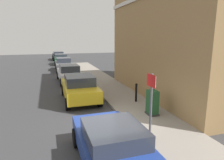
{
  "coord_description": "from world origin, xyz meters",
  "views": [
    {
      "loc": [
        -2.21,
        -7.61,
        3.67
      ],
      "look_at": [
        1.33,
        3.53,
        1.2
      ],
      "focal_mm": 32.41,
      "sensor_mm": 36.0,
      "label": 1
    }
  ],
  "objects_px": {
    "car_grey": "(64,64)",
    "car_green": "(61,59)",
    "car_yellow": "(80,88)",
    "car_black": "(58,55)",
    "utility_cabinet": "(152,103)",
    "bollard_near_cabinet": "(136,92)",
    "car_blue": "(113,146)",
    "car_white": "(69,73)",
    "street_sign": "(151,95)"
  },
  "relations": [
    {
      "from": "car_yellow",
      "to": "bollard_near_cabinet",
      "type": "distance_m",
      "value": 3.3
    },
    {
      "from": "street_sign",
      "to": "bollard_near_cabinet",
      "type": "bearing_deg",
      "value": 72.9
    },
    {
      "from": "car_grey",
      "to": "bollard_near_cabinet",
      "type": "relative_size",
      "value": 4.11
    },
    {
      "from": "car_grey",
      "to": "street_sign",
      "type": "distance_m",
      "value": 17.25
    },
    {
      "from": "car_grey",
      "to": "car_white",
      "type": "bearing_deg",
      "value": -179.51
    },
    {
      "from": "car_white",
      "to": "car_black",
      "type": "height_order",
      "value": "car_white"
    },
    {
      "from": "car_grey",
      "to": "utility_cabinet",
      "type": "xyz_separation_m",
      "value": [
        2.81,
        -15.34,
        -0.05
      ]
    },
    {
      "from": "car_white",
      "to": "car_green",
      "type": "xyz_separation_m",
      "value": [
        0.13,
        11.77,
        0.01
      ]
    },
    {
      "from": "car_blue",
      "to": "bollard_near_cabinet",
      "type": "distance_m",
      "value": 5.87
    },
    {
      "from": "car_white",
      "to": "car_grey",
      "type": "bearing_deg",
      "value": -1.87
    },
    {
      "from": "car_black",
      "to": "utility_cabinet",
      "type": "height_order",
      "value": "car_black"
    },
    {
      "from": "bollard_near_cabinet",
      "to": "car_grey",
      "type": "bearing_deg",
      "value": 102.33
    },
    {
      "from": "car_white",
      "to": "utility_cabinet",
      "type": "distance_m",
      "value": 9.42
    },
    {
      "from": "street_sign",
      "to": "car_white",
      "type": "bearing_deg",
      "value": 99.36
    },
    {
      "from": "car_black",
      "to": "street_sign",
      "type": "relative_size",
      "value": 1.96
    },
    {
      "from": "street_sign",
      "to": "car_yellow",
      "type": "bearing_deg",
      "value": 107.59
    },
    {
      "from": "car_black",
      "to": "street_sign",
      "type": "height_order",
      "value": "street_sign"
    },
    {
      "from": "car_white",
      "to": "street_sign",
      "type": "bearing_deg",
      "value": -172.16
    },
    {
      "from": "utility_cabinet",
      "to": "car_white",
      "type": "bearing_deg",
      "value": 107.6
    },
    {
      "from": "utility_cabinet",
      "to": "street_sign",
      "type": "distance_m",
      "value": 2.31
    },
    {
      "from": "car_black",
      "to": "car_white",
      "type": "bearing_deg",
      "value": 178.9
    },
    {
      "from": "car_green",
      "to": "street_sign",
      "type": "distance_m",
      "value": 22.62
    },
    {
      "from": "car_yellow",
      "to": "car_grey",
      "type": "bearing_deg",
      "value": 0.48
    },
    {
      "from": "utility_cabinet",
      "to": "bollard_near_cabinet",
      "type": "relative_size",
      "value": 1.11
    },
    {
      "from": "bollard_near_cabinet",
      "to": "utility_cabinet",
      "type": "bearing_deg",
      "value": -92.83
    },
    {
      "from": "car_black",
      "to": "utility_cabinet",
      "type": "bearing_deg",
      "value": -174.94
    },
    {
      "from": "car_green",
      "to": "car_blue",
      "type": "bearing_deg",
      "value": -179.15
    },
    {
      "from": "street_sign",
      "to": "car_black",
      "type": "bearing_deg",
      "value": 93.47
    },
    {
      "from": "car_yellow",
      "to": "street_sign",
      "type": "height_order",
      "value": "street_sign"
    },
    {
      "from": "car_green",
      "to": "bollard_near_cabinet",
      "type": "height_order",
      "value": "car_green"
    },
    {
      "from": "bollard_near_cabinet",
      "to": "car_green",
      "type": "bearing_deg",
      "value": 98.57
    },
    {
      "from": "car_white",
      "to": "car_grey",
      "type": "xyz_separation_m",
      "value": [
        0.04,
        6.36,
        -0.01
      ]
    },
    {
      "from": "car_blue",
      "to": "car_black",
      "type": "xyz_separation_m",
      "value": [
        0.09,
        29.71,
        0.04
      ]
    },
    {
      "from": "car_grey",
      "to": "car_green",
      "type": "distance_m",
      "value": 5.41
    },
    {
      "from": "car_yellow",
      "to": "car_green",
      "type": "height_order",
      "value": "car_yellow"
    },
    {
      "from": "car_black",
      "to": "utility_cabinet",
      "type": "xyz_separation_m",
      "value": [
        2.8,
        -26.67,
        -0.05
      ]
    },
    {
      "from": "utility_cabinet",
      "to": "bollard_near_cabinet",
      "type": "height_order",
      "value": "utility_cabinet"
    },
    {
      "from": "car_blue",
      "to": "car_green",
      "type": "xyz_separation_m",
      "value": [
        0.16,
        23.79,
        0.06
      ]
    },
    {
      "from": "car_blue",
      "to": "car_white",
      "type": "distance_m",
      "value": 12.02
    },
    {
      "from": "utility_cabinet",
      "to": "street_sign",
      "type": "xyz_separation_m",
      "value": [
        -1.07,
        -1.79,
        0.98
      ]
    },
    {
      "from": "street_sign",
      "to": "car_grey",
      "type": "bearing_deg",
      "value": 95.79
    },
    {
      "from": "car_blue",
      "to": "car_white",
      "type": "xyz_separation_m",
      "value": [
        0.03,
        12.02,
        0.05
      ]
    },
    {
      "from": "car_green",
      "to": "utility_cabinet",
      "type": "height_order",
      "value": "car_green"
    },
    {
      "from": "utility_cabinet",
      "to": "car_black",
      "type": "bearing_deg",
      "value": 95.99
    },
    {
      "from": "car_yellow",
      "to": "car_black",
      "type": "height_order",
      "value": "car_yellow"
    },
    {
      "from": "car_green",
      "to": "car_yellow",
      "type": "bearing_deg",
      "value": -178.99
    },
    {
      "from": "utility_cabinet",
      "to": "bollard_near_cabinet",
      "type": "bearing_deg",
      "value": 87.17
    },
    {
      "from": "utility_cabinet",
      "to": "bollard_near_cabinet",
      "type": "xyz_separation_m",
      "value": [
        0.1,
        2.02,
        0.02
      ]
    },
    {
      "from": "car_grey",
      "to": "utility_cabinet",
      "type": "height_order",
      "value": "car_grey"
    },
    {
      "from": "car_grey",
      "to": "car_black",
      "type": "xyz_separation_m",
      "value": [
        0.01,
        11.33,
        0.0
      ]
    }
  ]
}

